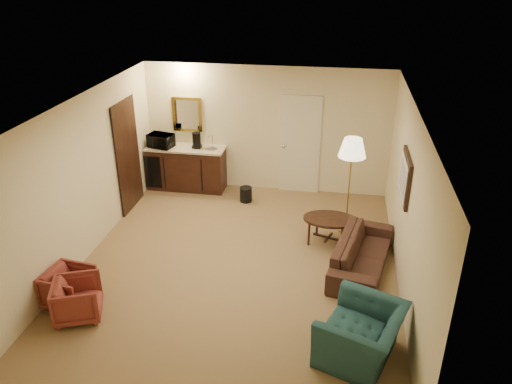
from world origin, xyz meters
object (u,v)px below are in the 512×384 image
sofa (363,249)px  coffee_maker (197,140)px  coffee_table (329,231)px  microwave (161,139)px  floor_lamp (349,186)px  waste_bin (246,194)px  teal_armchair (362,327)px  wetbar_cabinet (187,168)px  rose_chair_near (69,286)px  rose_chair_far (77,297)px

sofa → coffee_maker: coffee_maker is taller
coffee_table → microwave: bearing=153.4°
floor_lamp → waste_bin: size_ratio=5.82×
teal_armchair → coffee_table: size_ratio=1.16×
wetbar_cabinet → sofa: 4.38m
teal_armchair → rose_chair_near: teal_armchair is taller
microwave → waste_bin: bearing=2.2°
wetbar_cabinet → waste_bin: 1.45m
teal_armchair → coffee_table: bearing=-149.0°
sofa → rose_chair_near: size_ratio=3.04×
sofa → coffee_table: size_ratio=2.07×
waste_bin → coffee_maker: 1.51m
waste_bin → coffee_maker: bearing=158.1°
floor_lamp → coffee_maker: size_ratio=5.44×
sofa → waste_bin: sofa is taller
waste_bin → coffee_table: bearing=-39.5°
teal_armchair → coffee_maker: size_ratio=3.19×
microwave → coffee_table: bearing=-13.0°
sofa → teal_armchair: (-0.06, -1.96, 0.09)m
sofa → floor_lamp: size_ratio=1.05×
wetbar_cabinet → sofa: wetbar_cabinet is taller
wetbar_cabinet → coffee_maker: coffee_maker is taller
coffee_table → waste_bin: size_ratio=2.95×
floor_lamp → wetbar_cabinet: bearing=158.5°
teal_armchair → floor_lamp: size_ratio=0.59×
sofa → microwave: bearing=71.2°
teal_armchair → rose_chair_near: size_ratio=1.70×
rose_chair_far → coffee_table: size_ratio=0.69×
rose_chair_near → microwave: microwave is taller
sofa → waste_bin: (-2.25, 2.06, -0.21)m
microwave → coffee_maker: bearing=19.2°
sofa → waste_bin: bearing=59.4°
floor_lamp → rose_chair_far: bearing=-140.2°
wetbar_cabinet → coffee_table: 3.58m
floor_lamp → rose_chair_near: bearing=-144.3°
rose_chair_near → sofa: bearing=-61.6°
rose_chair_far → sofa: bearing=-86.1°
sofa → rose_chair_far: size_ratio=2.99×
rose_chair_far → floor_lamp: 4.72m
microwave → floor_lamp: bearing=-4.5°
coffee_table → waste_bin: 2.22m
rose_chair_far → coffee_maker: (0.49, 4.33, 0.77)m
sofa → wetbar_cabinet: bearing=67.2°
teal_armchair → floor_lamp: (-0.19, 3.13, 0.43)m
sofa → microwave: 4.82m
wetbar_cabinet → rose_chair_far: size_ratio=2.64×
wetbar_cabinet → floor_lamp: size_ratio=0.92×
coffee_table → floor_lamp: size_ratio=0.51×
sofa → teal_armchair: 1.96m
rose_chair_far → coffee_table: (3.31, 2.48, -0.05)m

